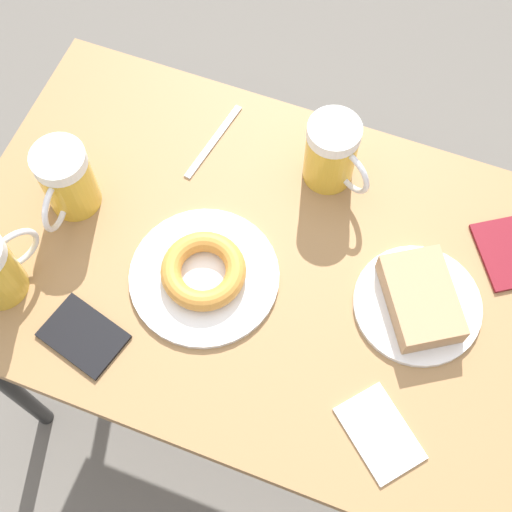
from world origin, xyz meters
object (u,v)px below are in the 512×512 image
at_px(plate_with_donut, 204,273).
at_px(passport_far_edge, 507,253).
at_px(plate_with_cake, 419,301).
at_px(napkin_folded, 380,433).
at_px(fork, 214,141).
at_px(beer_mug_left, 65,182).
at_px(beer_mug_center, 332,153).
at_px(passport_near_edge, 83,336).

distance_m(plate_with_donut, passport_far_edge, 0.51).
bearing_deg(plate_with_cake, passport_far_edge, 140.89).
distance_m(plate_with_donut, napkin_folded, 0.37).
relative_size(plate_with_cake, napkin_folded, 1.34).
height_order(napkin_folded, passport_far_edge, passport_far_edge).
distance_m(plate_with_cake, napkin_folded, 0.22).
distance_m(plate_with_donut, fork, 0.27).
bearing_deg(passport_far_edge, plate_with_donut, -64.53).
xyz_separation_m(plate_with_donut, beer_mug_left, (-0.05, -0.26, 0.05)).
bearing_deg(beer_mug_center, beer_mug_left, -62.06).
height_order(plate_with_cake, beer_mug_center, beer_mug_center).
distance_m(passport_near_edge, passport_far_edge, 0.71).
xyz_separation_m(beer_mug_center, passport_near_edge, (0.42, -0.27, -0.07)).
height_order(beer_mug_center, napkin_folded, beer_mug_center).
bearing_deg(plate_with_cake, passport_near_edge, -63.79).
relative_size(plate_with_donut, passport_near_edge, 1.71).
bearing_deg(napkin_folded, beer_mug_left, -107.76).
xyz_separation_m(plate_with_donut, fork, (-0.25, -0.09, -0.01)).
height_order(beer_mug_center, passport_far_edge, beer_mug_center).
relative_size(plate_with_donut, fork, 1.40).
xyz_separation_m(fork, passport_far_edge, (0.03, 0.54, 0.00)).
bearing_deg(beer_mug_center, napkin_folded, 27.85).
distance_m(plate_with_cake, fork, 0.46).
xyz_separation_m(beer_mug_center, fork, (0.01, -0.22, -0.07)).
relative_size(beer_mug_center, passport_far_edge, 0.90).
bearing_deg(beer_mug_left, beer_mug_center, 117.94).
bearing_deg(passport_far_edge, passport_near_edge, -57.57).
relative_size(fork, passport_near_edge, 1.22).
relative_size(fork, passport_far_edge, 1.15).
bearing_deg(beer_mug_left, passport_near_edge, 29.99).
height_order(plate_with_cake, passport_far_edge, plate_with_cake).
relative_size(napkin_folded, passport_far_edge, 1.00).
height_order(beer_mug_center, passport_near_edge, beer_mug_center).
xyz_separation_m(passport_near_edge, passport_far_edge, (-0.38, 0.60, 0.00)).
distance_m(beer_mug_left, passport_near_edge, 0.25).
distance_m(plate_with_donut, beer_mug_left, 0.27).
bearing_deg(fork, plate_with_cake, 67.43).
xyz_separation_m(beer_mug_left, beer_mug_center, (-0.21, 0.39, 0.00)).
bearing_deg(napkin_folded, beer_mug_center, -152.15).
bearing_deg(passport_near_edge, fork, 172.54).
relative_size(passport_near_edge, passport_far_edge, 0.94).
height_order(beer_mug_left, passport_near_edge, beer_mug_left).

